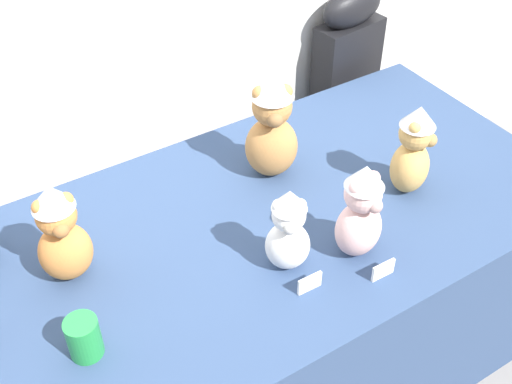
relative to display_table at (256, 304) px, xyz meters
The scene contains 10 objects.
display_table is the anchor object (origin of this frame).
instrument_case 1.02m from the display_table, 36.64° to the left, with size 0.29×0.15×1.03m.
teddy_bear_snow 0.52m from the display_table, 95.13° to the right, with size 0.15×0.15×0.26m.
teddy_bear_ginger 0.74m from the display_table, 169.40° to the left, with size 0.15×0.13×0.31m.
teddy_bear_blush 0.59m from the display_table, 53.88° to the right, with size 0.15×0.13×0.30m.
teddy_bear_caramel 0.59m from the display_table, 46.32° to the left, with size 0.20×0.19×0.36m.
teddy_bear_honey 0.70m from the display_table, 13.46° to the right, with size 0.17×0.17×0.30m.
party_cup_green 0.73m from the display_table, 164.47° to the right, with size 0.08×0.08×0.11m, color #238C3D.
name_card_front_left 0.55m from the display_table, 63.63° to the right, with size 0.07×0.01×0.05m, color white.
name_card_front_middle 0.48m from the display_table, 93.21° to the right, with size 0.07×0.01×0.05m, color white.
Camera 1 is at (-0.73, -0.90, 2.03)m, focal length 45.96 mm.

